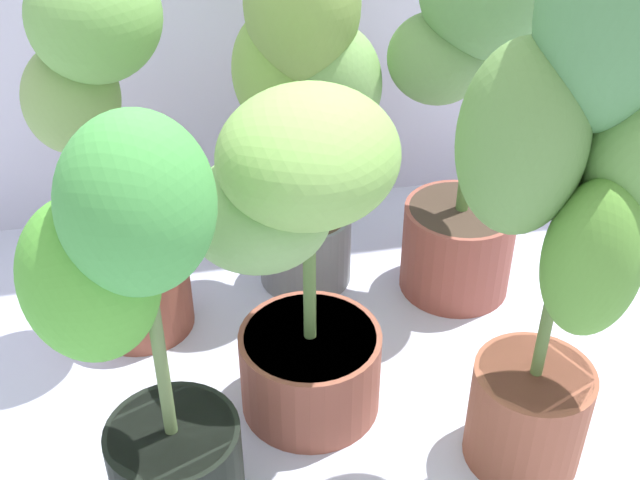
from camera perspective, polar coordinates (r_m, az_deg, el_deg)
The scene contains 7 objects.
ground_plane at distance 1.58m, azimuth 1.74°, elevation -13.37°, with size 8.00×8.00×0.00m, color silver.
potted_plant_back_center at distance 1.69m, azimuth -1.07°, elevation 10.29°, with size 0.33×0.30×0.83m.
potted_plant_front_right at distance 1.23m, azimuth 17.75°, elevation 2.98°, with size 0.41×0.27×1.01m.
potted_plant_center at distance 1.38m, azimuth -1.66°, elevation -0.19°, with size 0.44×0.40×0.67m.
potted_plant_back_right at distance 1.70m, azimuth 10.34°, elevation 9.50°, with size 0.38×0.37×0.85m.
potted_plant_front_left at distance 1.21m, azimuth -12.83°, elevation -5.67°, with size 0.35×0.29×0.75m.
potted_plant_back_left at distance 1.60m, azimuth -14.92°, elevation 7.06°, with size 0.34×0.29×0.82m.
Camera 1 is at (-0.26, -1.03, 1.18)m, focal length 45.21 mm.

